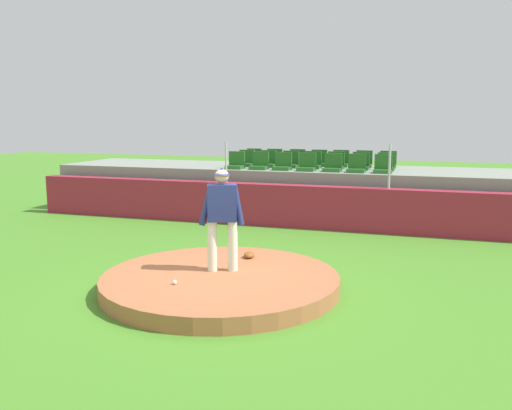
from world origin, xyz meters
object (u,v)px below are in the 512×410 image
Objects in this scene: stadium_chair_3 at (307,165)px; stadium_chair_1 at (260,164)px; stadium_chair_5 at (356,167)px; stadium_chair_11 at (336,163)px; baseball at (175,282)px; pitcher at (222,211)px; stadium_chair_8 at (268,162)px; stadium_chair_0 at (236,163)px; stadium_chair_12 at (361,164)px; stadium_chair_15 at (274,160)px; stadium_chair_17 at (319,161)px; stadium_chair_10 at (313,163)px; stadium_chair_9 at (290,162)px; stadium_chair_7 at (246,161)px; stadium_chair_18 at (341,161)px; stadium_chair_19 at (364,162)px; stadium_chair_16 at (297,160)px; stadium_chair_13 at (386,165)px; stadium_chair_2 at (283,164)px; stadium_chair_4 at (333,166)px; stadium_chair_14 at (253,159)px; stadium_chair_6 at (383,167)px; fielding_glove at (249,255)px; stadium_chair_20 at (388,163)px.

stadium_chair_1 is at bearing -1.28° from stadium_chair_3.
stadium_chair_5 is 1.00× the size of stadium_chair_11.
stadium_chair_1 is (-0.91, 7.34, 1.29)m from baseball.
pitcher reaches higher than stadium_chair_8.
stadium_chair_0 is 3.61m from stadium_chair_12.
stadium_chair_1 is at bearing 90.96° from stadium_chair_15.
stadium_chair_10 is at bearing 88.58° from stadium_chair_17.
stadium_chair_0 is at bearing 29.86° from stadium_chair_9.
stadium_chair_18 is at bearing -163.93° from stadium_chair_7.
pitcher reaches higher than stadium_chair_19.
stadium_chair_5 is 1.00× the size of stadium_chair_10.
stadium_chair_16 is (-2.07, 1.63, 0.00)m from stadium_chair_5.
pitcher is 3.62× the size of stadium_chair_15.
stadium_chair_15 is at bearing 0.28° from stadium_chair_19.
stadium_chair_13 is (2.11, 0.01, 0.00)m from stadium_chair_10.
stadium_chair_9 is 1.60m from stadium_chair_18.
stadium_chair_18 is at bearing -112.77° from stadium_chair_3.
stadium_chair_2 is 1.00× the size of stadium_chair_12.
baseball is at bearing 80.58° from stadium_chair_4.
stadium_chair_9 is at bearing -28.71° from stadium_chair_4.
stadium_chair_3 is 1.00× the size of stadium_chair_14.
stadium_chair_11 is (2.07, 0.80, 0.00)m from stadium_chair_1.
stadium_chair_5 is at bearing 47.90° from stadium_chair_13.
stadium_chair_13 is at bearing -90.61° from stadium_chair_6.
fielding_glove is 0.60× the size of stadium_chair_6.
stadium_chair_6 is 1.00× the size of stadium_chair_11.
stadium_chair_16 is (-2.79, 0.84, 0.00)m from stadium_chair_13.
stadium_chair_2 is at bearing 150.11° from stadium_chair_7.
stadium_chair_15 is at bearing -113.24° from stadium_chair_0.
stadium_chair_15 is 3.53m from stadium_chair_20.
stadium_chair_3 is at bearing 86.10° from baseball.
stadium_chair_5 and stadium_chair_13 have the same top height.
stadium_chair_5 is 1.00× the size of stadium_chair_13.
stadium_chair_3 is 1.00× the size of stadium_chair_20.
stadium_chair_14 is 1.00× the size of stadium_chair_19.
fielding_glove is at bearing 107.68° from stadium_chair_14.
stadium_chair_9 reaches higher than baseball.
stadium_chair_3 and stadium_chair_10 have the same top height.
stadium_chair_15 is at bearing 178.75° from fielding_glove.
stadium_chair_5 is at bearing 75.57° from baseball.
stadium_chair_20 is (2.81, 1.58, 0.00)m from stadium_chair_2.
stadium_chair_9 is 0.82m from stadium_chair_16.
stadium_chair_8 is at bearing -16.55° from stadium_chair_5.
fielding_glove is 6.48m from stadium_chair_8.
stadium_chair_16 is (0.72, 1.61, 0.00)m from stadium_chair_1.
stadium_chair_9 is 1.00× the size of stadium_chair_16.
stadium_chair_8 is at bearing -91.11° from stadium_chair_1.
stadium_chair_7 is at bearing 101.10° from baseball.
stadium_chair_0 is 1.00× the size of stadium_chair_16.
stadium_chair_1 is 1.00× the size of stadium_chair_6.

